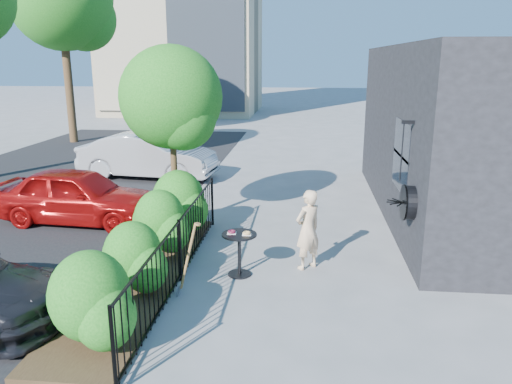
# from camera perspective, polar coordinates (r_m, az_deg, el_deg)

# --- Properties ---
(ground) EXTENTS (120.00, 120.00, 0.00)m
(ground) POSITION_cam_1_polar(r_m,az_deg,el_deg) (8.59, 1.34, -10.48)
(ground) COLOR gray
(ground) RESTS_ON ground
(fence) EXTENTS (0.05, 6.05, 1.10)m
(fence) POSITION_cam_1_polar(r_m,az_deg,el_deg) (8.60, -8.72, -6.56)
(fence) COLOR black
(fence) RESTS_ON ground
(planting_bed) EXTENTS (1.30, 6.00, 0.08)m
(planting_bed) POSITION_cam_1_polar(r_m,az_deg,el_deg) (8.99, -12.97, -9.39)
(planting_bed) COLOR #382616
(planting_bed) RESTS_ON ground
(shrubs) EXTENTS (1.10, 5.60, 1.24)m
(shrubs) POSITION_cam_1_polar(r_m,az_deg,el_deg) (8.80, -12.40, -5.25)
(shrubs) COLOR #176116
(shrubs) RESTS_ON ground
(patio_tree) EXTENTS (2.20, 2.20, 3.94)m
(patio_tree) POSITION_cam_1_polar(r_m,az_deg,el_deg) (10.90, -9.38, 9.90)
(patio_tree) COLOR #3F2B19
(patio_tree) RESTS_ON ground
(street_tree_far) EXTENTS (4.40, 4.40, 8.28)m
(street_tree_far) POSITION_cam_1_polar(r_m,az_deg,el_deg) (24.21, -21.27, 19.30)
(street_tree_far) COLOR #3F2B19
(street_tree_far) RESTS_ON ground
(cafe_table) EXTENTS (0.61, 0.61, 0.82)m
(cafe_table) POSITION_cam_1_polar(r_m,az_deg,el_deg) (8.72, -1.91, -6.26)
(cafe_table) COLOR black
(cafe_table) RESTS_ON ground
(woman) EXTENTS (0.64, 0.62, 1.47)m
(woman) POSITION_cam_1_polar(r_m,az_deg,el_deg) (8.99, 5.94, -4.30)
(woman) COLOR beige
(woman) RESTS_ON ground
(shovel) EXTENTS (0.43, 0.16, 1.27)m
(shovel) POSITION_cam_1_polar(r_m,az_deg,el_deg) (8.05, -7.95, -8.08)
(shovel) COLOR brown
(shovel) RESTS_ON ground
(car_red) EXTENTS (3.89, 1.83, 1.29)m
(car_red) POSITION_cam_1_polar(r_m,az_deg,el_deg) (12.20, -19.68, -0.38)
(car_red) COLOR #A00D0D
(car_red) RESTS_ON ground
(car_silver) EXTENTS (4.48, 2.00, 1.43)m
(car_silver) POSITION_cam_1_polar(r_m,az_deg,el_deg) (16.25, -12.22, 4.08)
(car_silver) COLOR #ACACB1
(car_silver) RESTS_ON ground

